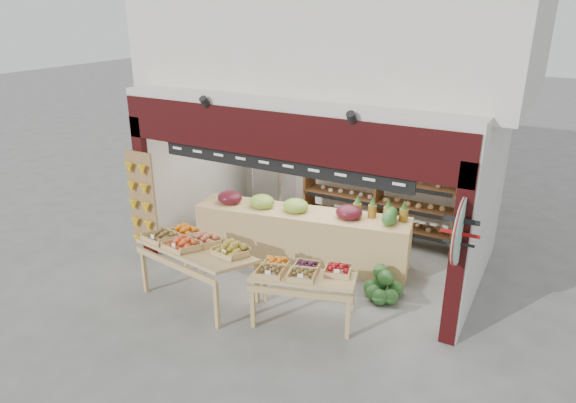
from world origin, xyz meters
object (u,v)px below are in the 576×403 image
at_px(back_shelving, 379,184).
at_px(display_table_left, 194,245).
at_px(display_table_right, 301,274).
at_px(watermelon_pile, 382,287).
at_px(refrigerator, 274,175).
at_px(cardboard_stack, 231,223).
at_px(mid_counter, 300,234).

distance_m(back_shelving, display_table_left, 3.92).
bearing_deg(display_table_right, watermelon_pile, 51.35).
bearing_deg(display_table_right, display_table_left, -173.10).
height_order(display_table_left, watermelon_pile, display_table_left).
bearing_deg(refrigerator, display_table_left, -82.20).
xyz_separation_m(cardboard_stack, mid_counter, (1.81, -0.38, 0.30)).
relative_size(back_shelving, mid_counter, 0.79).
distance_m(cardboard_stack, display_table_left, 2.49).
distance_m(refrigerator, watermelon_pile, 4.03).
distance_m(cardboard_stack, display_table_right, 3.38).
height_order(cardboard_stack, display_table_left, display_table_left).
height_order(cardboard_stack, display_table_right, display_table_right).
bearing_deg(mid_counter, watermelon_pile, -16.33).
distance_m(refrigerator, mid_counter, 2.33).
bearing_deg(cardboard_stack, watermelon_pile, -14.13).
distance_m(back_shelving, cardboard_stack, 3.11).
xyz_separation_m(mid_counter, watermelon_pile, (1.75, -0.51, -0.34)).
relative_size(mid_counter, display_table_left, 2.06).
distance_m(mid_counter, display_table_left, 2.11).
xyz_separation_m(back_shelving, cardboard_stack, (-2.71, -1.22, -0.92)).
bearing_deg(refrigerator, display_table_right, -56.21).
height_order(refrigerator, display_table_left, refrigerator).
xyz_separation_m(refrigerator, cardboard_stack, (-0.28, -1.33, -0.70)).
xyz_separation_m(cardboard_stack, display_table_left, (0.87, -2.24, 0.65)).
relative_size(mid_counter, watermelon_pile, 6.14).
bearing_deg(display_table_right, cardboard_stack, 142.76).
relative_size(mid_counter, display_table_right, 2.35).
bearing_deg(display_table_left, refrigerator, 99.44).
relative_size(refrigerator, display_table_right, 1.10).
bearing_deg(display_table_right, back_shelving, 89.07).
bearing_deg(refrigerator, watermelon_pile, -35.75).
height_order(back_shelving, cardboard_stack, back_shelving).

